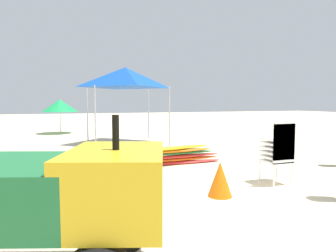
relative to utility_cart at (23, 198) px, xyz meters
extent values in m
plane|color=beige|center=(2.64, 1.40, -0.78)|extent=(80.00, 80.00, 0.00)
cube|color=gold|center=(0.76, -0.27, 0.12)|extent=(1.12, 1.30, 0.60)
cylinder|color=black|center=(0.76, -0.27, 0.57)|extent=(0.08, 0.08, 0.30)
cylinder|color=black|center=(0.90, 0.27, -0.48)|extent=(0.63, 0.37, 0.60)
cube|color=white|center=(4.33, 1.96, -0.34)|extent=(0.48, 0.48, 0.04)
cube|color=white|center=(4.33, 1.74, -0.14)|extent=(0.48, 0.04, 0.40)
cube|color=white|center=(4.33, 1.96, -0.25)|extent=(0.48, 0.48, 0.04)
cube|color=white|center=(4.33, 1.74, -0.05)|extent=(0.48, 0.04, 0.40)
cube|color=white|center=(4.33, 1.96, -0.16)|extent=(0.48, 0.48, 0.04)
cube|color=white|center=(4.33, 1.74, 0.04)|extent=(0.48, 0.04, 0.40)
cube|color=white|center=(4.33, 1.96, -0.07)|extent=(0.48, 0.48, 0.04)
cube|color=white|center=(4.33, 1.74, 0.13)|extent=(0.48, 0.04, 0.40)
cube|color=white|center=(4.33, 1.96, 0.02)|extent=(0.48, 0.48, 0.04)
cube|color=white|center=(4.33, 1.74, 0.22)|extent=(0.48, 0.04, 0.40)
cube|color=white|center=(4.33, 1.96, 0.11)|extent=(0.48, 0.48, 0.04)
cube|color=white|center=(4.33, 1.74, 0.31)|extent=(0.48, 0.04, 0.40)
cylinder|color=white|center=(4.54, 2.17, -0.57)|extent=(0.04, 0.04, 0.42)
cylinder|color=white|center=(4.12, 2.17, -0.57)|extent=(0.04, 0.04, 0.42)
cylinder|color=white|center=(4.54, 1.75, -0.57)|extent=(0.04, 0.04, 0.42)
cylinder|color=white|center=(4.12, 1.75, -0.57)|extent=(0.04, 0.04, 0.42)
ellipsoid|color=red|center=(3.18, 4.37, -0.74)|extent=(2.54, 0.34, 0.08)
ellipsoid|color=orange|center=(3.17, 4.40, -0.66)|extent=(2.43, 0.27, 0.08)
ellipsoid|color=red|center=(3.27, 4.37, -0.58)|extent=(2.31, 0.34, 0.08)
ellipsoid|color=green|center=(3.09, 4.46, -0.50)|extent=(2.39, 0.35, 0.08)
ellipsoid|color=orange|center=(3.08, 4.30, -0.42)|extent=(2.20, 0.36, 0.08)
ellipsoid|color=yellow|center=(3.08, 4.27, -0.34)|extent=(2.08, 0.62, 0.08)
cylinder|color=#B2B2B7|center=(1.50, 7.43, 0.30)|extent=(0.05, 0.05, 2.17)
cylinder|color=#B2B2B7|center=(4.13, 7.43, 0.30)|extent=(0.05, 0.05, 2.17)
cylinder|color=#B2B2B7|center=(1.50, 10.06, 0.30)|extent=(0.05, 0.05, 2.17)
cylinder|color=#B2B2B7|center=(4.13, 10.06, 0.30)|extent=(0.05, 0.05, 2.17)
pyramid|color=#144CB2|center=(2.82, 8.75, 1.77)|extent=(2.63, 2.63, 0.77)
cylinder|color=beige|center=(0.48, 13.61, 0.09)|extent=(0.04, 0.04, 1.74)
cone|color=#19994C|center=(0.48, 13.61, 0.64)|extent=(1.79, 1.79, 0.62)
cone|color=orange|center=(-0.82, 4.16, -0.49)|extent=(0.41, 0.41, 0.59)
cone|color=orange|center=(2.88, 1.61, -0.48)|extent=(0.42, 0.42, 0.60)
cube|color=blue|center=(1.02, 3.35, -0.57)|extent=(0.48, 0.34, 0.42)
camera|label=1|loc=(0.29, -2.83, 0.82)|focal=32.38mm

